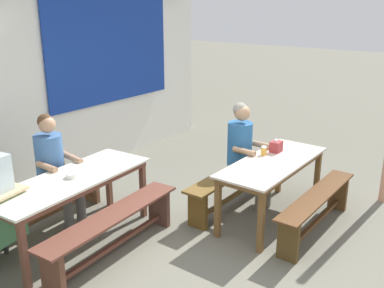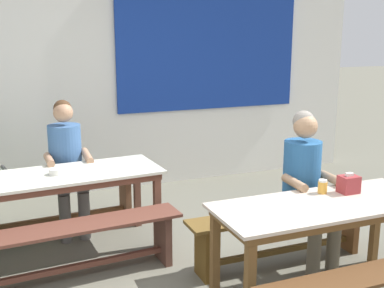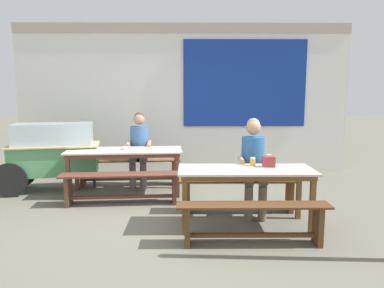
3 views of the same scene
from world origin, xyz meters
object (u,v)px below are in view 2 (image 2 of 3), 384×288
condiment_jar (323,187)px  dining_table_near (324,213)px  person_center_facing (67,159)px  person_right_near_table (306,181)px  tissue_box (349,184)px  bench_near_back (281,228)px  bench_far_front (71,244)px  soup_bowl (56,172)px  dining_table_far (55,182)px  bench_far_back (47,200)px

condiment_jar → dining_table_near: bearing=-121.7°
person_center_facing → person_right_near_table: person_right_near_table is taller
dining_table_near → tissue_box: bearing=21.6°
person_right_near_table → tissue_box: size_ratio=8.33×
dining_table_near → bench_near_back: bearing=90.1°
bench_far_front → person_right_near_table: bearing=-12.7°
bench_far_front → person_center_facing: (0.13, 1.06, 0.42)m
soup_bowl → condiment_jar: bearing=-34.6°
person_right_near_table → tissue_box: 0.39m
dining_table_far → soup_bowl: bearing=-36.6°
dining_table_far → soup_bowl: size_ratio=15.38×
bench_far_front → person_right_near_table: 1.97m
person_center_facing → person_right_near_table: size_ratio=0.99×
bench_far_back → condiment_jar: bearing=-44.1°
bench_near_back → person_center_facing: person_center_facing is taller
bench_far_back → person_right_near_table: bearing=-38.2°
bench_far_front → person_right_near_table: (1.88, -0.42, 0.43)m
dining_table_far → person_center_facing: (0.17, 0.50, 0.07)m
bench_far_front → bench_far_back: bearing=94.1°
bench_far_back → person_center_facing: size_ratio=1.43×
tissue_box → soup_bowl: tissue_box is taller
dining_table_far → condiment_jar: size_ratio=17.69×
bench_near_back → person_right_near_table: person_right_near_table is taller
person_center_facing → soup_bowl: person_center_facing is taller
dining_table_near → person_center_facing: size_ratio=1.27×
dining_table_far → bench_far_front: size_ratio=1.04×
person_center_facing → tissue_box: person_center_facing is taller
dining_table_far → soup_bowl: 0.10m
dining_table_far → soup_bowl: (0.01, -0.01, 0.10)m
dining_table_near → person_center_facing: person_center_facing is taller
bench_far_back → bench_near_back: (1.78, -1.47, 0.00)m
tissue_box → person_right_near_table: bearing=109.6°
bench_far_back → person_center_facing: (0.21, -0.06, 0.42)m
dining_table_far → person_right_near_table: (1.92, -0.99, 0.08)m
person_right_near_table → condiment_jar: bearing=-101.9°
tissue_box → soup_bowl: bearing=146.7°
bench_near_back → soup_bowl: 2.00m
dining_table_far → bench_far_back: (-0.04, 0.56, -0.35)m
bench_far_back → soup_bowl: size_ratio=15.22×
bench_far_front → bench_near_back: (1.70, -0.35, 0.00)m
tissue_box → soup_bowl: (-2.04, 1.34, -0.04)m
dining_table_far → tissue_box: size_ratio=11.98×
dining_table_near → bench_far_front: 1.96m
bench_far_front → bench_near_back: bearing=-11.6°
bench_near_back → person_center_facing: size_ratio=1.28×
tissue_box → dining_table_far: bearing=146.7°
dining_table_near → bench_far_back: 2.72m
dining_table_far → dining_table_near: 2.28m
dining_table_far → bench_far_front: 0.66m
person_right_near_table → tissue_box: (0.13, -0.36, 0.06)m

